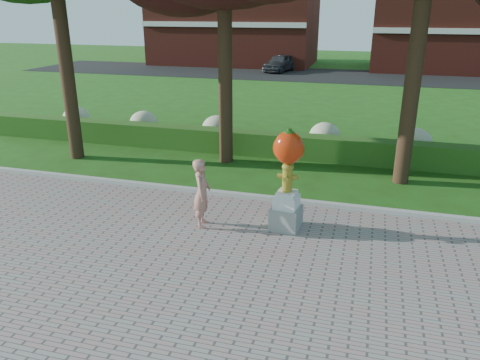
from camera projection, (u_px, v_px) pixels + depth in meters
The scene contains 10 objects.
ground at pixel (231, 255), 9.63m from camera, with size 100.00×100.00×0.00m, color #244C13.
curb at pixel (264, 198), 12.31m from camera, with size 40.00×0.18×0.15m, color #ADADA5.
lawn_hedge at pixel (291, 146), 15.80m from camera, with size 24.00×0.70×0.80m, color #1E4B15.
hydrangea_row at pixel (312, 136), 16.50m from camera, with size 20.10×1.10×0.99m.
street at pixel (340, 76), 34.87m from camera, with size 50.00×8.00×0.02m, color black.
building_left at pixel (235, 23), 41.65m from camera, with size 14.00×8.00×7.00m, color maroon.
building_right at pixel (452, 29), 37.12m from camera, with size 12.00×8.00×6.40m, color maroon.
hydrant_sculpture at pixel (287, 177), 10.32m from camera, with size 0.70×0.70×2.35m.
woman at pixel (202, 193), 10.60m from camera, with size 0.59×0.39×1.61m, color #B47667.
parked_car at pixel (280, 63), 36.96m from camera, with size 1.59×3.94×1.34m, color #3C3F43.
Camera 1 is at (2.51, -8.11, 4.80)m, focal length 35.00 mm.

